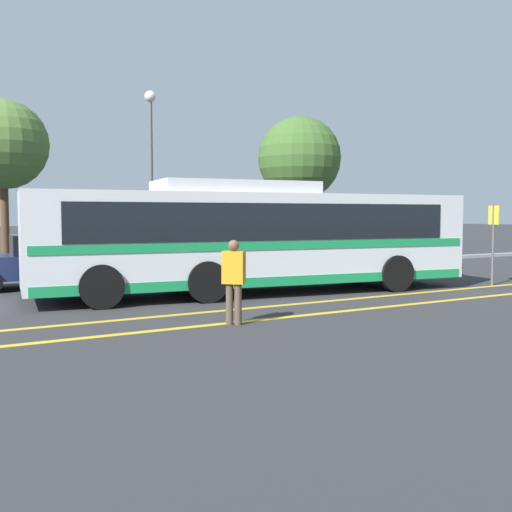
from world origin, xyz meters
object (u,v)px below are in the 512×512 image
tree_1 (300,159)px  bus_stop_sign (493,234)px  pedestrian_0 (234,277)px  tree_0 (3,145)px  transit_bus (255,236)px  parked_car_2 (236,256)px  street_lamp (151,155)px  parked_car_1 (45,261)px  parked_car_3 (374,250)px

tree_1 → bus_stop_sign: bearing=-97.4°
pedestrian_0 → tree_0: bearing=145.5°
transit_bus → bus_stop_sign: (6.96, -2.06, 0.01)m
parked_car_2 → street_lamp: (-1.83, 3.07, 3.56)m
parked_car_2 → pedestrian_0: bearing=-28.4°
parked_car_1 → bus_stop_sign: size_ratio=1.98×
street_lamp → tree_1: size_ratio=0.96×
parked_car_3 → transit_bus: bearing=-65.0°
street_lamp → tree_0: 5.08m
parked_car_2 → parked_car_1: bearing=-91.5°
parked_car_2 → bus_stop_sign: size_ratio=1.78×
transit_bus → tree_1: bearing=148.2°
pedestrian_0 → street_lamp: 11.61m
parked_car_1 → tree_1: (13.16, 6.16, 4.06)m
tree_0 → tree_1: 13.67m
transit_bus → tree_1: tree_1 is taller
transit_bus → pedestrian_0: (-2.70, -3.78, -0.60)m
parked_car_2 → bus_stop_sign: 8.15m
tree_1 → street_lamp: bearing=-159.5°
bus_stop_sign → tree_0: 16.45m
transit_bus → street_lamp: size_ratio=1.87×
parked_car_3 → tree_0: tree_0 is taller
parked_car_2 → tree_1: 10.31m
transit_bus → parked_car_1: (-4.60, 4.20, -0.76)m
tree_1 → pedestrian_0: bearing=-128.6°
bus_stop_sign → parked_car_3: bearing=179.0°
pedestrian_0 → street_lamp: street_lamp is taller
pedestrian_0 → tree_0: 13.30m
parked_car_3 → parked_car_1: bearing=-92.9°
parked_car_1 → pedestrian_0: 8.20m
street_lamp → parked_car_2: bearing=-59.3°
pedestrian_0 → bus_stop_sign: size_ratio=0.67×
parked_car_1 → parked_car_3: parked_car_1 is taller
parked_car_2 → tree_0: 9.01m
parked_car_1 → tree_0: bearing=9.6°
parked_car_2 → tree_1: bearing=132.7°
parked_car_3 → tree_0: size_ratio=0.76×
parked_car_1 → tree_0: 5.97m
bus_stop_sign → tree_1: (1.60, 12.41, 3.29)m
tree_0 → parked_car_3: bearing=-19.4°
pedestrian_0 → street_lamp: (2.45, 10.85, 3.34)m
parked_car_3 → pedestrian_0: size_ratio=2.85×
bus_stop_sign → street_lamp: 11.95m
parked_car_2 → tree_0: size_ratio=0.71×
pedestrian_0 → tree_1: (11.27, 14.14, 3.90)m
tree_0 → tree_1: bearing=6.5°
street_lamp → bus_stop_sign: bearing=-51.7°
pedestrian_0 → parked_car_1: bearing=148.5°
parked_car_2 → pedestrian_0: pedestrian_0 is taller
pedestrian_0 → street_lamp: size_ratio=0.25×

